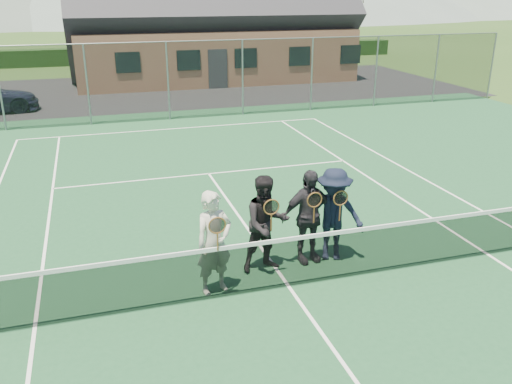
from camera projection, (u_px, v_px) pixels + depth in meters
ground at (151, 92)px, 27.27m from camera, size 220.00×220.00×0.00m
court_surface at (289, 287)px, 9.37m from camera, size 30.00×30.00×0.02m
tarmac_carpark at (67, 96)px, 26.17m from camera, size 40.00×12.00×0.01m
hedge_row at (130, 55)px, 37.82m from camera, size 40.00×1.20×1.10m
court_markings at (289, 286)px, 9.36m from camera, size 11.03×23.83×0.01m
tennis_net at (289, 260)px, 9.18m from camera, size 11.68×0.08×1.10m
perimeter_fence at (168, 81)px, 20.92m from camera, size 30.07×0.07×3.02m
clubhouse at (209, 6)px, 30.55m from camera, size 15.60×8.20×7.70m
player_a at (214, 243)px, 8.93m from camera, size 0.76×0.61×1.80m
player_b at (266, 224)px, 9.66m from camera, size 0.93×0.75×1.80m
player_c at (308, 216)px, 9.97m from camera, size 1.09×0.55×1.80m
player_d at (333, 215)px, 10.06m from camera, size 1.32×1.02×1.80m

